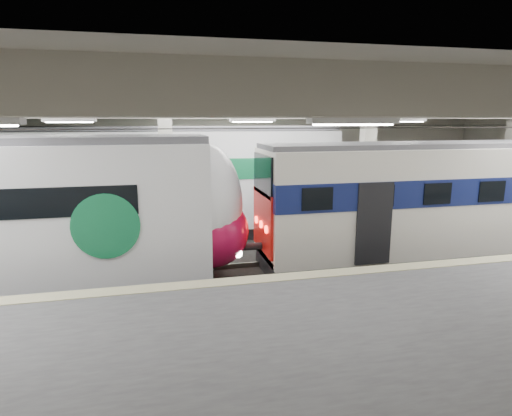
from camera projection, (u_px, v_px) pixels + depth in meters
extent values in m
cube|color=black|center=(266.00, 275.00, 14.10)|extent=(36.00, 24.00, 0.10)
cube|color=silver|center=(267.00, 100.00, 12.96)|extent=(36.00, 24.00, 0.20)
cube|color=beige|center=(220.00, 161.00, 23.07)|extent=(30.00, 0.10, 5.50)
cube|color=#4B4B4E|center=(354.00, 367.00, 7.78)|extent=(30.00, 7.00, 1.10)
cube|color=#C8C18D|center=(298.00, 276.00, 10.77)|extent=(30.00, 0.50, 0.02)
cube|color=beige|center=(167.00, 181.00, 15.73)|extent=(0.50, 0.50, 5.50)
cube|color=beige|center=(366.00, 175.00, 17.50)|extent=(0.50, 0.50, 5.50)
cube|color=beige|center=(510.00, 170.00, 19.04)|extent=(0.50, 0.50, 5.50)
cube|color=beige|center=(267.00, 110.00, 13.02)|extent=(30.00, 18.00, 0.50)
cube|color=#59544C|center=(266.00, 271.00, 14.08)|extent=(30.00, 1.52, 0.16)
cube|color=#59544C|center=(236.00, 230.00, 19.32)|extent=(30.00, 1.52, 0.16)
cylinder|color=black|center=(267.00, 128.00, 13.14)|extent=(30.00, 0.03, 0.03)
cylinder|color=black|center=(235.00, 126.00, 18.38)|extent=(30.00, 0.03, 0.03)
cube|color=white|center=(286.00, 121.00, 11.18)|extent=(26.00, 8.40, 0.12)
ellipsoid|color=white|center=(206.00, 204.00, 13.18)|extent=(2.25, 2.78, 3.74)
ellipsoid|color=#B20E3D|center=(210.00, 230.00, 13.38)|extent=(2.39, 2.84, 2.29)
cylinder|color=#167C47|center=(106.00, 226.00, 11.22)|extent=(1.76, 0.06, 1.76)
cube|color=silver|center=(436.00, 198.00, 14.99)|extent=(12.46, 2.73, 3.55)
cube|color=navy|center=(437.00, 186.00, 14.90)|extent=(12.50, 2.79, 0.86)
cube|color=red|center=(263.00, 221.00, 13.71)|extent=(0.08, 2.32, 1.95)
cube|color=black|center=(263.00, 175.00, 13.40)|extent=(0.08, 2.18, 1.28)
cube|color=#4C4C51|center=(441.00, 145.00, 14.61)|extent=(12.46, 2.13, 0.16)
cube|color=black|center=(432.00, 250.00, 15.38)|extent=(12.46, 1.91, 0.70)
cube|color=white|center=(162.00, 179.00, 18.14)|extent=(14.88, 3.69, 4.00)
cube|color=#167C47|center=(162.00, 166.00, 18.03)|extent=(14.92, 3.75, 0.84)
cube|color=#4C4C51|center=(160.00, 128.00, 17.71)|extent=(14.85, 3.16, 0.16)
cube|color=black|center=(165.00, 229.00, 18.58)|extent=(14.86, 3.37, 0.60)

